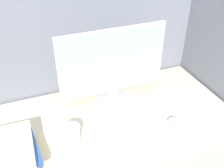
{
  "coord_description": "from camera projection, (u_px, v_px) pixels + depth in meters",
  "views": [
    {
      "loc": [
        -0.36,
        -0.66,
        1.76
      ],
      "look_at": [
        0.05,
        0.41,
        0.98
      ],
      "focal_mm": 42.0,
      "sensor_mm": 36.0,
      "label": 1
    }
  ],
  "objects": [
    {
      "name": "monitor",
      "position": [
        113.0,
        69.0,
        1.49
      ],
      "size": [
        0.63,
        0.21,
        0.47
      ],
      "color": "#B7B7BC",
      "rests_on": "desk"
    },
    {
      "name": "keyboard",
      "position": [
        127.0,
        133.0,
        1.37
      ],
      "size": [
        0.41,
        0.13,
        0.02
      ],
      "color": "silver",
      "rests_on": "desk"
    },
    {
      "name": "coffee_cup",
      "position": [
        71.0,
        135.0,
        1.31
      ],
      "size": [
        0.1,
        0.1,
        0.1
      ],
      "color": "beige",
      "rests_on": "desk"
    },
    {
      "name": "desk",
      "position": [
        106.0,
        166.0,
        1.67
      ],
      "size": [
        1.47,
        0.74,
        0.76
      ],
      "color": "beige",
      "rests_on": "ground_plane"
    },
    {
      "name": "cubicle_panel_rear",
      "position": [
        85.0,
        84.0,
        1.78
      ],
      "size": [
        1.87,
        0.04,
        1.51
      ],
      "color": "slate",
      "rests_on": "ground_plane"
    },
    {
      "name": "cubicle_panel_right",
      "position": [
        214.0,
        90.0,
        1.72
      ],
      "size": [
        0.04,
        0.8,
        1.51
      ],
      "color": "slate",
      "rests_on": "ground_plane"
    },
    {
      "name": "mouse",
      "position": [
        173.0,
        119.0,
        1.45
      ],
      "size": [
        0.06,
        0.04,
        0.03
      ],
      "color": "gray",
      "rests_on": "desk"
    },
    {
      "name": "book_stack",
      "position": [
        12.0,
        154.0,
        1.19
      ],
      "size": [
        0.25,
        0.29,
        0.12
      ],
      "color": "#262628",
      "rests_on": "desk"
    }
  ]
}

